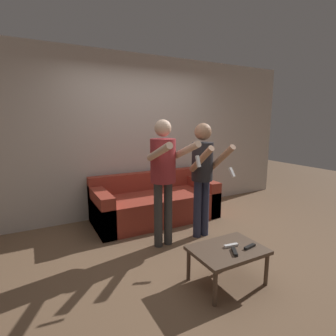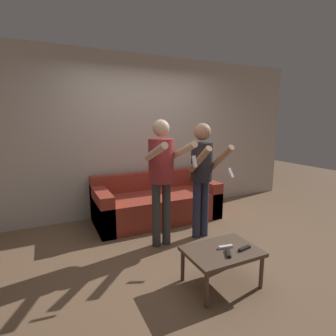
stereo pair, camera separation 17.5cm
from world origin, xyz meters
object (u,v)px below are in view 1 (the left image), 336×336
person_standing_left (164,169)px  coffee_table (228,252)px  remote_near (235,252)px  remote_far (231,245)px  couch (155,203)px  person_standing_right (203,169)px  remote_mid (250,247)px

person_standing_left → coffee_table: person_standing_left is taller
remote_near → remote_far: 0.12m
remote_near → person_standing_left: bearing=99.9°
coffee_table → remote_far: remote_far is taller
couch → remote_near: couch is taller
couch → remote_far: (-0.05, -1.90, 0.12)m
remote_far → person_standing_left: bearing=104.0°
remote_near → coffee_table: bearing=90.0°
person_standing_right → remote_far: person_standing_right is taller
person_standing_right → remote_mid: person_standing_right is taller
remote_mid → person_standing_left: bearing=109.7°
person_standing_right → remote_near: size_ratio=10.71×
person_standing_left → coffee_table: bearing=-79.2°
couch → remote_near: (-0.11, -2.01, 0.12)m
couch → person_standing_right: person_standing_right is taller
remote_near → remote_far: (0.05, 0.11, 0.00)m
person_standing_right → remote_far: (-0.35, -1.00, -0.59)m
coffee_table → remote_far: 0.08m
couch → remote_near: size_ratio=13.47×
couch → coffee_table: couch is taller
remote_mid → remote_far: (-0.15, 0.11, 0.00)m
couch → remote_near: 2.02m
person_standing_left → remote_near: bearing=-80.1°
couch → remote_mid: (0.10, -2.01, 0.12)m
remote_near → remote_mid: 0.20m
person_standing_right → coffee_table: person_standing_right is taller
remote_mid → remote_far: 0.18m
remote_mid → coffee_table: bearing=155.2°
coffee_table → remote_mid: size_ratio=4.65×
person_standing_right → couch: bearing=108.3°
person_standing_left → remote_mid: 1.33m
couch → person_standing_left: bearing=-108.2°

